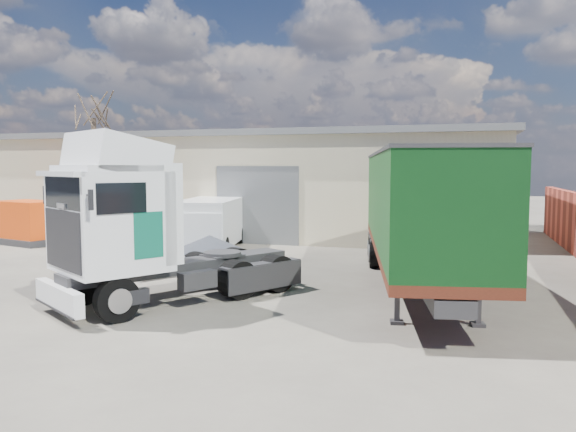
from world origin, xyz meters
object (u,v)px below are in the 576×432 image
(box_trailer, at_px, (418,206))
(panel_van, at_px, (210,224))
(orange_skip, at_px, (28,225))
(tractor_unit, at_px, (142,234))
(bare_tree, at_px, (93,105))

(box_trailer, distance_m, panel_van, 10.69)
(panel_van, distance_m, orange_skip, 8.90)
(tractor_unit, xyz_separation_m, box_trailer, (6.57, 4.20, 0.58))
(box_trailer, xyz_separation_m, orange_skip, (-18.02, 4.53, -1.56))
(bare_tree, distance_m, tractor_unit, 28.37)
(box_trailer, distance_m, orange_skip, 18.64)
(tractor_unit, bearing_deg, orange_skip, 174.36)
(bare_tree, relative_size, tractor_unit, 1.42)
(tractor_unit, distance_m, box_trailer, 7.82)
(box_trailer, relative_size, orange_skip, 3.42)
(tractor_unit, distance_m, panel_van, 9.92)
(bare_tree, distance_m, panel_van, 20.20)
(tractor_unit, relative_size, panel_van, 1.20)
(box_trailer, bearing_deg, panel_van, 138.85)
(bare_tree, xyz_separation_m, box_trailer, (23.77, -17.53, -5.49))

